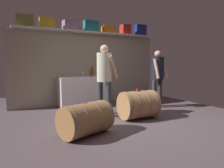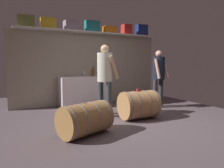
{
  "view_description": "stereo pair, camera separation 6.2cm",
  "coord_description": "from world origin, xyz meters",
  "px_view_note": "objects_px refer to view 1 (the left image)",
  "views": [
    {
      "loc": [
        -2.32,
        -3.4,
        1.23
      ],
      "look_at": [
        -0.41,
        0.16,
        0.81
      ],
      "focal_mm": 32.49,
      "sensor_mm": 36.0,
      "label": 1
    },
    {
      "loc": [
        -2.27,
        -3.43,
        1.23
      ],
      "look_at": [
        -0.41,
        0.16,
        0.81
      ],
      "focal_mm": 32.49,
      "sensor_mm": 36.0,
      "label": 2
    }
  ],
  "objects_px": {
    "toolcase_olive": "(25,21)",
    "work_cabinet": "(84,91)",
    "toolcase_orange": "(108,30)",
    "toolcase_grey": "(70,26)",
    "toolcase_teal": "(91,27)",
    "tasting_cup": "(137,90)",
    "toolcase_red": "(125,30)",
    "wine_glass": "(82,73)",
    "winemaker_pouring": "(105,73)",
    "wine_barrel_near": "(138,105)",
    "visitor_tasting": "(158,73)",
    "wine_bottle_amber": "(92,71)",
    "toolcase_navy": "(140,30)",
    "red_funnel": "(99,74)",
    "wine_barrel_far": "(86,119)",
    "toolcase_yellow": "(47,23)"
  },
  "relations": [
    {
      "from": "wine_glass",
      "to": "winemaker_pouring",
      "type": "height_order",
      "value": "winemaker_pouring"
    },
    {
      "from": "visitor_tasting",
      "to": "work_cabinet",
      "type": "bearing_deg",
      "value": -49.04
    },
    {
      "from": "wine_barrel_near",
      "to": "toolcase_navy",
      "type": "bearing_deg",
      "value": 55.8
    },
    {
      "from": "toolcase_olive",
      "to": "visitor_tasting",
      "type": "distance_m",
      "value": 3.75
    },
    {
      "from": "wine_barrel_near",
      "to": "wine_barrel_far",
      "type": "bearing_deg",
      "value": -160.54
    },
    {
      "from": "work_cabinet",
      "to": "wine_barrel_near",
      "type": "height_order",
      "value": "work_cabinet"
    },
    {
      "from": "toolcase_orange",
      "to": "visitor_tasting",
      "type": "distance_m",
      "value": 2.03
    },
    {
      "from": "wine_barrel_far",
      "to": "toolcase_teal",
      "type": "bearing_deg",
      "value": 47.07
    },
    {
      "from": "toolcase_teal",
      "to": "toolcase_olive",
      "type": "bearing_deg",
      "value": -176.75
    },
    {
      "from": "toolcase_yellow",
      "to": "visitor_tasting",
      "type": "height_order",
      "value": "toolcase_yellow"
    },
    {
      "from": "toolcase_yellow",
      "to": "winemaker_pouring",
      "type": "height_order",
      "value": "toolcase_yellow"
    },
    {
      "from": "toolcase_olive",
      "to": "wine_barrel_near",
      "type": "bearing_deg",
      "value": -41.21
    },
    {
      "from": "wine_glass",
      "to": "tasting_cup",
      "type": "height_order",
      "value": "wine_glass"
    },
    {
      "from": "toolcase_teal",
      "to": "tasting_cup",
      "type": "xyz_separation_m",
      "value": [
        0.24,
        -2.06,
        -1.66
      ]
    },
    {
      "from": "red_funnel",
      "to": "wine_barrel_near",
      "type": "distance_m",
      "value": 1.96
    },
    {
      "from": "toolcase_grey",
      "to": "toolcase_olive",
      "type": "bearing_deg",
      "value": 176.92
    },
    {
      "from": "wine_bottle_amber",
      "to": "red_funnel",
      "type": "bearing_deg",
      "value": -56.02
    },
    {
      "from": "toolcase_orange",
      "to": "red_funnel",
      "type": "relative_size",
      "value": 3.0
    },
    {
      "from": "winemaker_pouring",
      "to": "visitor_tasting",
      "type": "relative_size",
      "value": 1.05
    },
    {
      "from": "wine_glass",
      "to": "winemaker_pouring",
      "type": "relative_size",
      "value": 0.09
    },
    {
      "from": "red_funnel",
      "to": "wine_bottle_amber",
      "type": "bearing_deg",
      "value": 123.98
    },
    {
      "from": "wine_bottle_amber",
      "to": "toolcase_navy",
      "type": "bearing_deg",
      "value": -0.32
    },
    {
      "from": "wine_barrel_near",
      "to": "toolcase_red",
      "type": "bearing_deg",
      "value": 68.01
    },
    {
      "from": "toolcase_red",
      "to": "visitor_tasting",
      "type": "distance_m",
      "value": 1.9
    },
    {
      "from": "toolcase_yellow",
      "to": "wine_glass",
      "type": "height_order",
      "value": "toolcase_yellow"
    },
    {
      "from": "wine_glass",
      "to": "tasting_cup",
      "type": "distance_m",
      "value": 2.11
    },
    {
      "from": "toolcase_olive",
      "to": "work_cabinet",
      "type": "height_order",
      "value": "toolcase_olive"
    },
    {
      "from": "winemaker_pouring",
      "to": "wine_barrel_near",
      "type": "bearing_deg",
      "value": 26.14
    },
    {
      "from": "toolcase_teal",
      "to": "wine_barrel_far",
      "type": "relative_size",
      "value": 0.43
    },
    {
      "from": "tasting_cup",
      "to": "red_funnel",
      "type": "bearing_deg",
      "value": 92.19
    },
    {
      "from": "toolcase_teal",
      "to": "winemaker_pouring",
      "type": "xyz_separation_m",
      "value": [
        -0.27,
        -1.46,
        -1.29
      ]
    },
    {
      "from": "visitor_tasting",
      "to": "wine_glass",
      "type": "bearing_deg",
      "value": -52.15
    },
    {
      "from": "toolcase_orange",
      "to": "toolcase_grey",
      "type": "bearing_deg",
      "value": -177.09
    },
    {
      "from": "toolcase_red",
      "to": "wine_glass",
      "type": "xyz_separation_m",
      "value": [
        -1.49,
        -0.05,
        -1.36
      ]
    },
    {
      "from": "wine_bottle_amber",
      "to": "wine_glass",
      "type": "xyz_separation_m",
      "value": [
        -0.33,
        -0.06,
        -0.03
      ]
    },
    {
      "from": "toolcase_yellow",
      "to": "winemaker_pouring",
      "type": "relative_size",
      "value": 0.24
    },
    {
      "from": "toolcase_orange",
      "to": "red_funnel",
      "type": "xyz_separation_m",
      "value": [
        -0.41,
        -0.19,
        -1.34
      ]
    },
    {
      "from": "toolcase_red",
      "to": "winemaker_pouring",
      "type": "height_order",
      "value": "toolcase_red"
    },
    {
      "from": "wine_barrel_near",
      "to": "work_cabinet",
      "type": "bearing_deg",
      "value": 109.15
    },
    {
      "from": "toolcase_yellow",
      "to": "tasting_cup",
      "type": "xyz_separation_m",
      "value": [
        1.5,
        -2.06,
        -1.65
      ]
    },
    {
      "from": "toolcase_grey",
      "to": "toolcase_teal",
      "type": "xyz_separation_m",
      "value": [
        0.64,
        0.0,
        0.03
      ]
    },
    {
      "from": "wine_bottle_amber",
      "to": "red_funnel",
      "type": "xyz_separation_m",
      "value": [
        0.14,
        -0.2,
        -0.07
      ]
    },
    {
      "from": "toolcase_orange",
      "to": "wine_barrel_near",
      "type": "distance_m",
      "value": 2.85
    },
    {
      "from": "toolcase_navy",
      "to": "visitor_tasting",
      "type": "relative_size",
      "value": 0.23
    },
    {
      "from": "wine_barrel_near",
      "to": "wine_barrel_far",
      "type": "relative_size",
      "value": 0.82
    },
    {
      "from": "wine_barrel_near",
      "to": "tasting_cup",
      "type": "height_order",
      "value": "tasting_cup"
    },
    {
      "from": "winemaker_pouring",
      "to": "red_funnel",
      "type": "bearing_deg",
      "value": 145.23
    },
    {
      "from": "toolcase_navy",
      "to": "work_cabinet",
      "type": "height_order",
      "value": "toolcase_navy"
    },
    {
      "from": "wine_glass",
      "to": "work_cabinet",
      "type": "bearing_deg",
      "value": -91.46
    },
    {
      "from": "toolcase_olive",
      "to": "work_cabinet",
      "type": "distance_m",
      "value": 2.41
    }
  ]
}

